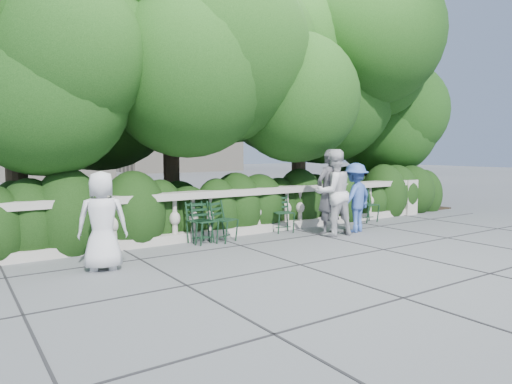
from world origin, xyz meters
TOP-DOWN VIEW (x-y plane):
  - ground at (0.00, 0.00)m, footprint 90.00×90.00m
  - balustrade at (0.00, 1.80)m, footprint 12.00×0.44m
  - shrub_hedge at (0.00, 3.00)m, footprint 15.00×2.60m
  - tree_canopy at (0.69, 3.19)m, footprint 15.04×6.52m
  - chair_b at (-0.51, 1.16)m, footprint 0.60×0.62m
  - chair_c at (-1.03, 1.31)m, footprint 0.47×0.51m
  - chair_d at (-0.98, 1.19)m, footprint 0.46×0.50m
  - chair_e at (1.02, 1.33)m, footprint 0.54×0.57m
  - chair_f at (3.77, 1.29)m, footprint 0.47×0.51m
  - person_businessman at (-3.20, 0.47)m, footprint 0.86×0.69m
  - person_woman_grey at (1.70, 0.70)m, footprint 0.74×0.54m
  - person_casual_man at (1.73, 0.60)m, footprint 0.97×0.79m
  - person_older_blue at (2.45, 0.63)m, footprint 1.10×0.77m

SIDE VIEW (x-z plane):
  - ground at x=0.00m, z-range 0.00..0.00m
  - shrub_hedge at x=0.00m, z-range -0.85..0.85m
  - chair_b at x=-0.51m, z-range -0.42..0.42m
  - chair_c at x=-1.03m, z-range -0.42..0.42m
  - chair_d at x=-0.98m, z-range -0.42..0.42m
  - chair_e at x=1.02m, z-range -0.42..0.42m
  - chair_f at x=3.77m, z-range -0.42..0.42m
  - balustrade at x=0.00m, z-range -0.01..0.99m
  - person_businessman at x=-3.20m, z-range 0.00..1.52m
  - person_older_blue at x=2.45m, z-range 0.00..1.55m
  - person_casual_man at x=1.73m, z-range 0.00..1.86m
  - person_woman_grey at x=1.70m, z-range 0.00..1.86m
  - tree_canopy at x=0.69m, z-range 0.57..7.35m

